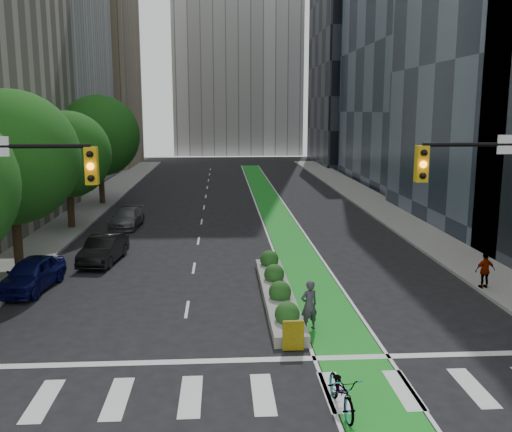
{
  "coord_description": "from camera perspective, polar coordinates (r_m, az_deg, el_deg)",
  "views": [
    {
      "loc": [
        -1.1,
        -15.63,
        7.79
      ],
      "look_at": [
        0.49,
        9.96,
        3.0
      ],
      "focal_mm": 40.0,
      "sensor_mm": 36.0,
      "label": 1
    }
  ],
  "objects": [
    {
      "name": "median_planter",
      "position": [
        23.96,
        2.15,
        -7.46
      ],
      "size": [
        1.2,
        10.26,
        1.1
      ],
      "color": "gray",
      "rests_on": "ground"
    },
    {
      "name": "sidewalk_right",
      "position": [
        43.32,
        13.84,
        0.01
      ],
      "size": [
        3.6,
        90.0,
        0.15
      ],
      "primitive_type": "cube",
      "color": "gray",
      "rests_on": "ground"
    },
    {
      "name": "parked_car_left_far",
      "position": [
        39.2,
        -12.78,
        -0.22
      ],
      "size": [
        2.07,
        4.43,
        1.25
      ],
      "primitive_type": "imported",
      "rotation": [
        0.0,
        0.0,
        -0.08
      ],
      "color": "#56585A",
      "rests_on": "ground"
    },
    {
      "name": "building_tan_far",
      "position": [
        83.95,
        -17.04,
        13.69
      ],
      "size": [
        14.0,
        16.0,
        26.0
      ],
      "primitive_type": "cube",
      "color": "tan",
      "rests_on": "ground"
    },
    {
      "name": "sidewalk_left",
      "position": [
        42.72,
        -17.99,
        -0.35
      ],
      "size": [
        3.6,
        90.0,
        0.15
      ],
      "primitive_type": "cube",
      "color": "gray",
      "rests_on": "ground"
    },
    {
      "name": "building_dark_end",
      "position": [
        86.48,
        10.94,
        14.51
      ],
      "size": [
        14.0,
        18.0,
        28.0
      ],
      "primitive_type": "cube",
      "color": "black",
      "rests_on": "ground"
    },
    {
      "name": "parked_car_left_mid",
      "position": [
        30.49,
        -15.0,
        -3.22
      ],
      "size": [
        2.01,
        4.45,
        1.41
      ],
      "primitive_type": "imported",
      "rotation": [
        0.0,
        0.0,
        -0.12
      ],
      "color": "black",
      "rests_on": "ground"
    },
    {
      "name": "tree_midfar",
      "position": [
        39.02,
        -18.33,
        5.87
      ],
      "size": [
        5.6,
        5.6,
        7.76
      ],
      "color": "black",
      "rests_on": "ground"
    },
    {
      "name": "cyclist",
      "position": [
        20.7,
        5.33,
        -8.87
      ],
      "size": [
        0.78,
        0.65,
        1.83
      ],
      "primitive_type": "imported",
      "rotation": [
        0.0,
        0.0,
        3.52
      ],
      "color": "#3B3742",
      "rests_on": "ground"
    },
    {
      "name": "bike_lane_paint",
      "position": [
        46.47,
        1.57,
        0.93
      ],
      "size": [
        2.2,
        70.0,
        0.01
      ],
      "primitive_type": "cube",
      "color": "#1A9222",
      "rests_on": "ground"
    },
    {
      "name": "ground",
      "position": [
        17.5,
        0.44,
        -15.85
      ],
      "size": [
        160.0,
        160.0,
        0.0
      ],
      "primitive_type": "plane",
      "color": "black",
      "rests_on": "ground"
    },
    {
      "name": "bicycle",
      "position": [
        15.76,
        8.58,
        -16.9
      ],
      "size": [
        0.91,
        2.15,
        1.1
      ],
      "primitive_type": "imported",
      "rotation": [
        0.0,
        0.0,
        0.09
      ],
      "color": "gray",
      "rests_on": "ground"
    },
    {
      "name": "pedestrian_far",
      "position": [
        26.73,
        21.93,
        -5.08
      ],
      "size": [
        0.95,
        0.47,
        1.56
      ],
      "primitive_type": "imported",
      "rotation": [
        0.0,
        0.0,
        3.24
      ],
      "color": "gray",
      "rests_on": "sidewalk_right"
    },
    {
      "name": "tree_mid",
      "position": [
        29.44,
        -23.3,
        5.4
      ],
      "size": [
        6.4,
        6.4,
        8.78
      ],
      "color": "black",
      "rests_on": "ground"
    },
    {
      "name": "tree_far",
      "position": [
        48.7,
        -15.41,
        7.74
      ],
      "size": [
        6.6,
        6.6,
        9.0
      ],
      "color": "black",
      "rests_on": "ground"
    },
    {
      "name": "parked_car_left_near",
      "position": [
        26.9,
        -21.53,
        -5.41
      ],
      "size": [
        2.27,
        4.44,
        1.45
      ],
      "primitive_type": "imported",
      "rotation": [
        0.0,
        0.0,
        -0.14
      ],
      "color": "#0C0F4D",
      "rests_on": "ground"
    }
  ]
}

